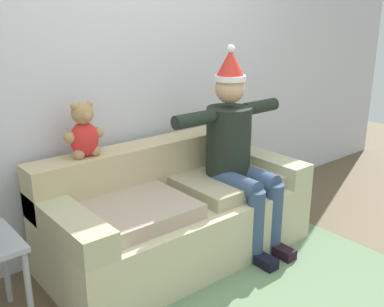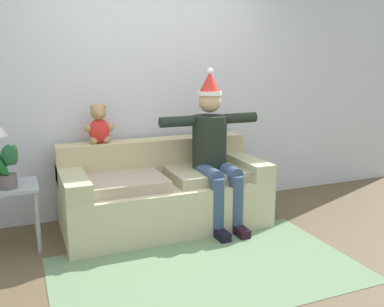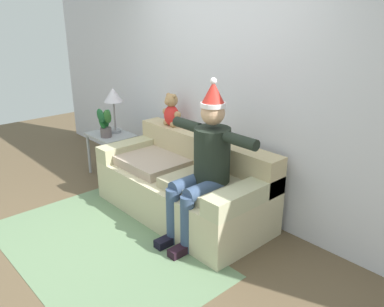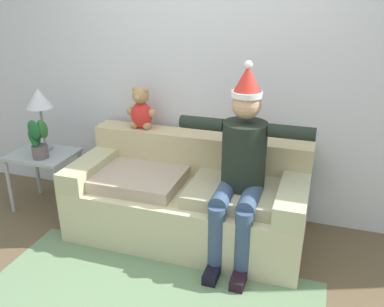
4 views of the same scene
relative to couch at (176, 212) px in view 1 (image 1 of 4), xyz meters
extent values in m
cube|color=silver|center=(0.00, 0.54, 1.02)|extent=(7.00, 0.10, 2.70)
cube|color=#C6BB95|center=(0.00, -0.05, -0.10)|extent=(1.95, 0.90, 0.45)
cube|color=#C6B286|center=(0.00, 0.29, 0.30)|extent=(1.95, 0.24, 0.36)
cube|color=#B9B38A|center=(-0.86, -0.05, 0.21)|extent=(0.22, 0.90, 0.17)
cube|color=#BBBA92|center=(0.86, -0.05, 0.21)|extent=(0.22, 0.90, 0.17)
cube|color=tan|center=(-0.44, -0.10, 0.17)|extent=(0.78, 0.63, 0.10)
cube|color=tan|center=(0.44, -0.10, 0.17)|extent=(0.78, 0.63, 0.10)
cylinder|color=black|center=(0.46, -0.07, 0.48)|extent=(0.34, 0.34, 0.52)
sphere|color=tan|center=(0.46, -0.07, 0.88)|extent=(0.22, 0.22, 0.22)
cylinder|color=white|center=(0.46, -0.07, 0.96)|extent=(0.23, 0.23, 0.04)
cone|color=red|center=(0.46, -0.07, 1.07)|extent=(0.21, 0.21, 0.20)
sphere|color=white|center=(0.46, -0.07, 1.17)|extent=(0.06, 0.06, 0.06)
cylinder|color=#384C6D|center=(0.36, -0.27, 0.22)|extent=(0.14, 0.40, 0.14)
cylinder|color=#384C6D|center=(0.36, -0.47, -0.05)|extent=(0.13, 0.13, 0.55)
cube|color=black|center=(0.36, -0.55, -0.29)|extent=(0.10, 0.24, 0.08)
cylinder|color=#384C6D|center=(0.56, -0.27, 0.22)|extent=(0.14, 0.40, 0.14)
cylinder|color=#384C6D|center=(0.56, -0.47, -0.05)|extent=(0.13, 0.13, 0.55)
cube|color=black|center=(0.56, -0.55, -0.29)|extent=(0.10, 0.24, 0.08)
cylinder|color=black|center=(0.12, -0.07, 0.70)|extent=(0.34, 0.10, 0.10)
cylinder|color=black|center=(0.80, -0.07, 0.70)|extent=(0.34, 0.10, 0.10)
ellipsoid|color=red|center=(-0.55, 0.29, 0.60)|extent=(0.20, 0.16, 0.24)
sphere|color=tan|center=(-0.55, 0.29, 0.78)|extent=(0.15, 0.15, 0.15)
sphere|color=tan|center=(-0.55, 0.23, 0.77)|extent=(0.07, 0.07, 0.07)
sphere|color=tan|center=(-0.60, 0.29, 0.83)|extent=(0.05, 0.05, 0.05)
sphere|color=tan|center=(-0.50, 0.29, 0.83)|extent=(0.05, 0.05, 0.05)
sphere|color=tan|center=(-0.65, 0.29, 0.63)|extent=(0.08, 0.08, 0.08)
sphere|color=tan|center=(-0.61, 0.26, 0.52)|extent=(0.08, 0.08, 0.08)
sphere|color=tan|center=(-0.44, 0.29, 0.63)|extent=(0.08, 0.08, 0.08)
sphere|color=tan|center=(-0.49, 0.26, 0.52)|extent=(0.08, 0.08, 0.08)
cylinder|color=#9DA2A7|center=(-1.18, -0.21, -0.06)|extent=(0.04, 0.04, 0.53)
cylinder|color=#9DA2A7|center=(-1.18, 0.19, -0.06)|extent=(0.04, 0.04, 0.53)
camera|label=1|loc=(-1.84, -2.42, 1.44)|focal=42.10mm
camera|label=2|loc=(-1.27, -3.80, 1.27)|focal=39.69mm
camera|label=3|loc=(2.87, -2.50, 1.75)|focal=36.75mm
camera|label=4|loc=(1.01, -2.98, 1.69)|focal=38.87mm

